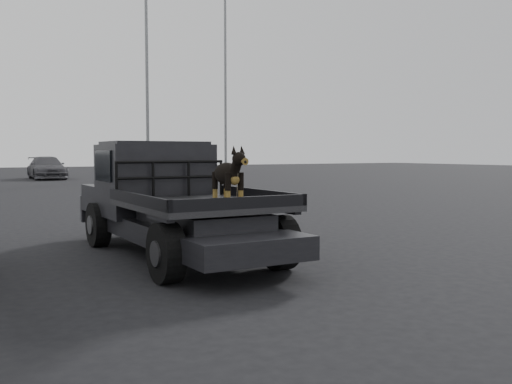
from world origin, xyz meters
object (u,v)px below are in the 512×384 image
distant_car_b (47,168)px  floodlight_far (225,64)px  flatbed_ute (176,227)px  floodlight_mid (147,58)px  dog (228,178)px

distant_car_b → floodlight_far: (12.76, 1.22, 7.32)m
flatbed_ute → floodlight_mid: 25.51m
distant_car_b → floodlight_far: bearing=7.4°
dog → floodlight_far: 35.44m
floodlight_mid → floodlight_far: bearing=35.7°
distant_car_b → floodlight_far: size_ratio=0.32×
floodlight_mid → floodlight_far: (7.95, 5.71, 1.02)m
floodlight_mid → distant_car_b: bearing=137.0°
distant_car_b → flatbed_ute: bearing=-94.0°
flatbed_ute → dog: dog is taller
flatbed_ute → floodlight_mid: floodlight_mid is taller
distant_car_b → floodlight_mid: (4.81, -4.49, 6.30)m
dog → floodlight_far: floodlight_far is taller
flatbed_ute → distant_car_b: distant_car_b is taller
dog → flatbed_ute: bearing=87.9°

